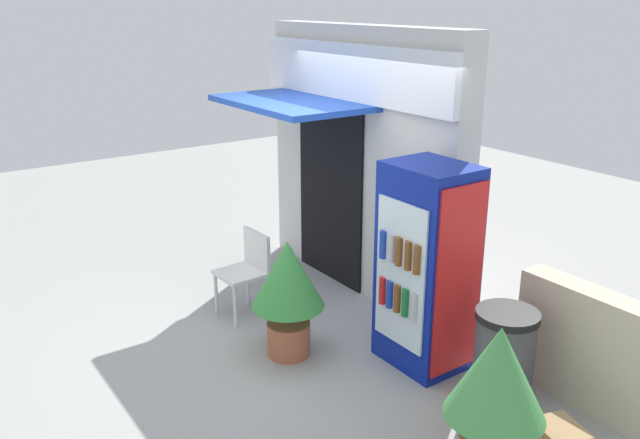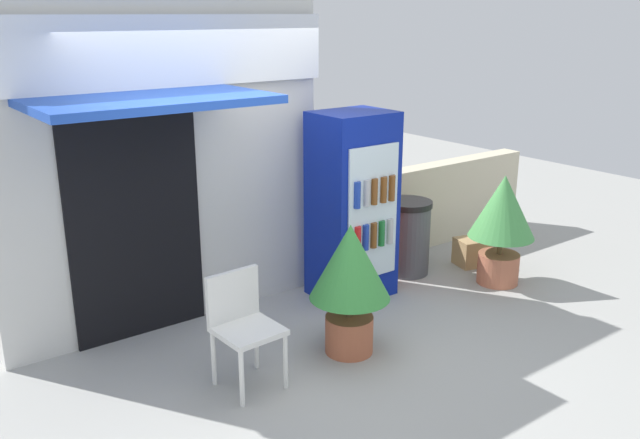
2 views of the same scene
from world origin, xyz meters
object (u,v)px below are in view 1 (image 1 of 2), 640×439
at_px(drink_cooler, 427,267).
at_px(trash_bin, 504,357).
at_px(potted_plant_curbside, 496,387).
at_px(potted_plant_near_shop, 288,284).
at_px(plastic_chair, 248,267).

height_order(drink_cooler, trash_bin, drink_cooler).
xyz_separation_m(drink_cooler, trash_bin, (0.81, 0.08, -0.49)).
relative_size(potted_plant_curbside, trash_bin, 1.43).
xyz_separation_m(potted_plant_near_shop, potted_plant_curbside, (2.12, 0.22, 0.02)).
bearing_deg(plastic_chair, drink_cooler, 25.09).
bearing_deg(potted_plant_near_shop, potted_plant_curbside, 5.86).
distance_m(plastic_chair, trash_bin, 2.65).
relative_size(drink_cooler, trash_bin, 2.27).
height_order(drink_cooler, plastic_chair, drink_cooler).
relative_size(potted_plant_near_shop, potted_plant_curbside, 0.96).
height_order(potted_plant_near_shop, trash_bin, potted_plant_near_shop).
relative_size(drink_cooler, potted_plant_curbside, 1.58).
bearing_deg(trash_bin, potted_plant_curbside, -54.28).
distance_m(potted_plant_near_shop, potted_plant_curbside, 2.14).
distance_m(plastic_chair, potted_plant_curbside, 3.05).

